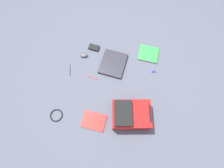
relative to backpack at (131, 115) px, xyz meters
name	(u,v)px	position (x,y,z in m)	size (l,w,h in m)	color
ground_plane	(111,84)	(-0.32, -0.26, -0.09)	(3.60, 3.60, 0.00)	#4C5160
backpack	(131,115)	(0.00, 0.00, 0.00)	(0.35, 0.43, 0.21)	maroon
laptop	(113,64)	(-0.57, -0.28, -0.08)	(0.35, 0.31, 0.03)	#24242C
book_blue	(94,121)	(0.12, -0.37, -0.09)	(0.20, 0.26, 0.02)	silver
book_manual	(148,54)	(-0.78, 0.11, -0.08)	(0.22, 0.24, 0.02)	silver
computer_mouse	(84,55)	(-0.62, -0.64, -0.08)	(0.06, 0.09, 0.03)	#4C4C51
cable_coil	(56,115)	(0.13, -0.77, -0.09)	(0.13, 0.13, 0.01)	black
power_brick	(94,48)	(-0.74, -0.55, -0.08)	(0.07, 0.12, 0.03)	black
pen_black	(92,77)	(-0.36, -0.49, -0.09)	(0.01, 0.01, 0.14)	red
pen_blue	(70,70)	(-0.41, -0.76, -0.09)	(0.01, 0.01, 0.14)	black
usb_stick	(154,72)	(-0.56, 0.20, -0.09)	(0.02, 0.05, 0.01)	#191999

